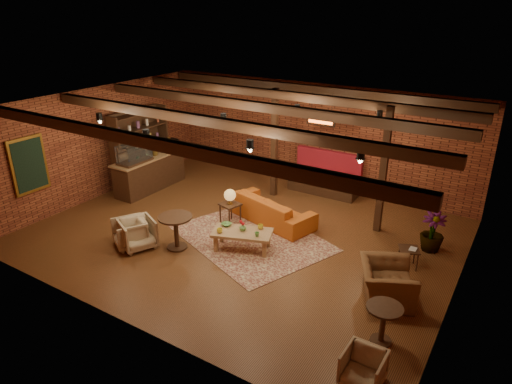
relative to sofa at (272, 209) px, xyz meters
The scene contains 29 objects.
floor 1.10m from the sofa, 103.55° to the right, with size 10.00×10.00×0.00m, color #37220D.
ceiling 3.03m from the sofa, 103.55° to the right, with size 10.00×8.00×0.02m, color black.
wall_back 3.24m from the sofa, 94.68° to the left, with size 10.00×0.02×3.20m, color brown.
wall_front 5.17m from the sofa, 92.79° to the right, with size 10.00×0.02×3.20m, color brown.
wall_left 5.48m from the sofa, 169.06° to the right, with size 0.02×8.00×3.20m, color brown.
wall_right 5.02m from the sofa, 12.04° to the right, with size 0.02×8.00×3.20m, color brown.
ceiling_beams 2.91m from the sofa, 103.55° to the right, with size 9.80×6.40×0.22m, color #301C10, non-canonical shape.
ceiling_pipe 2.57m from the sofa, 112.65° to the left, with size 0.12×0.12×9.60m, color black.
post_left 2.18m from the sofa, 118.03° to the left, with size 0.16×0.16×3.20m, color #301C10.
post_right 3.01m from the sofa, 21.10° to the left, with size 0.16×0.16×3.20m, color #301C10.
service_counter 4.37m from the sofa, behind, with size 0.80×2.50×1.60m, color #301C10, non-canonical shape.
plant_counter 4.33m from the sofa, behind, with size 0.35×0.39×0.30m, color #337F33.
shelving_hutch 4.82m from the sofa, behind, with size 0.52×2.00×2.40m, color #301C10, non-canonical shape.
chalkboard_menu 6.27m from the sofa, 147.36° to the right, with size 0.08×0.96×1.46m, color black.
banquette 2.56m from the sofa, 82.02° to the left, with size 2.10×0.70×1.00m, color #A61B2B, non-canonical shape.
service_sign 2.91m from the sofa, 80.33° to the left, with size 0.86×0.06×0.30m, color #E45516.
ceiling_spotlights 2.71m from the sofa, 103.55° to the right, with size 6.40×4.40×0.28m, color black, non-canonical shape.
rug 1.16m from the sofa, 86.11° to the right, with size 3.59×2.75×0.01m, color maroon.
sofa is the anchor object (origin of this frame).
coffee_table 1.68m from the sofa, 84.24° to the right, with size 1.53×1.11×0.72m.
side_table_lamp 1.16m from the sofa, 139.77° to the right, with size 0.57×0.57×0.97m.
round_table_left 2.71m from the sofa, 115.66° to the right, with size 0.79×0.79×0.83m.
armchair_a 3.50m from the sofa, 124.32° to the right, with size 0.76×0.71×0.78m, color beige.
armchair_b 3.66m from the sofa, 126.66° to the right, with size 0.72×0.68×0.74m, color beige.
armchair_right 4.05m from the sofa, 26.18° to the right, with size 1.14×0.74×0.99m, color brown.
side_table_book 3.71m from the sofa, ahead, with size 0.54×0.54×0.48m.
round_table_right 5.00m from the sofa, 37.59° to the right, with size 0.62×0.62×0.72m.
armchair_far 5.72m from the sofa, 45.68° to the right, with size 0.61×0.57×0.63m, color beige.
plant_tall 4.14m from the sofa, ahead, with size 1.61×1.61×2.88m, color #4C7F4C.
Camera 1 is at (5.70, -8.47, 5.42)m, focal length 32.00 mm.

